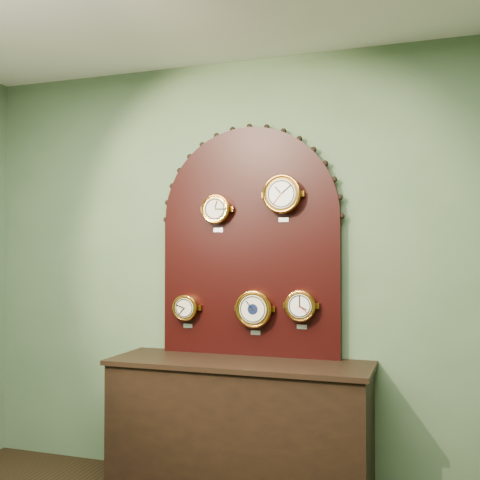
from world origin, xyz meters
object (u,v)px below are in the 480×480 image
(display_board, at_px, (250,234))
(hygrometer, at_px, (186,308))
(shop_counter, at_px, (239,430))
(tide_clock, at_px, (301,306))
(barometer, at_px, (254,309))
(arabic_clock, at_px, (282,194))
(roman_clock, at_px, (217,209))

(display_board, relative_size, hygrometer, 6.74)
(display_board, bearing_deg, shop_counter, -90.00)
(tide_clock, bearing_deg, shop_counter, -156.67)
(shop_counter, relative_size, barometer, 5.45)
(display_board, height_order, barometer, display_board)
(display_board, bearing_deg, tide_clock, -10.44)
(shop_counter, height_order, hygrometer, hygrometer)
(hygrometer, xyz_separation_m, barometer, (0.48, -0.00, 0.01))
(shop_counter, relative_size, display_board, 1.05)
(arabic_clock, distance_m, barometer, 0.76)
(roman_clock, distance_m, arabic_clock, 0.46)
(shop_counter, xyz_separation_m, roman_clock, (-0.21, 0.15, 1.39))
(tide_clock, bearing_deg, barometer, -179.76)
(shop_counter, bearing_deg, barometer, 71.32)
(display_board, height_order, tide_clock, display_board)
(display_board, relative_size, arabic_clock, 5.10)
(shop_counter, relative_size, arabic_clock, 5.33)
(shop_counter, bearing_deg, tide_clock, 23.33)
(roman_clock, height_order, arabic_clock, arabic_clock)
(shop_counter, relative_size, tide_clock, 6.40)
(shop_counter, distance_m, display_board, 1.25)
(roman_clock, bearing_deg, display_board, 17.52)
(roman_clock, bearing_deg, arabic_clock, -0.18)
(arabic_clock, height_order, barometer, arabic_clock)
(tide_clock, bearing_deg, display_board, 169.56)
(roman_clock, relative_size, tide_clock, 0.99)
(arabic_clock, xyz_separation_m, hygrometer, (-0.67, 0.00, -0.74))
(arabic_clock, height_order, tide_clock, arabic_clock)
(display_board, relative_size, barometer, 5.22)
(hygrometer, height_order, tide_clock, tide_clock)
(shop_counter, xyz_separation_m, arabic_clock, (0.24, 0.15, 1.47))
(display_board, distance_m, roman_clock, 0.27)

